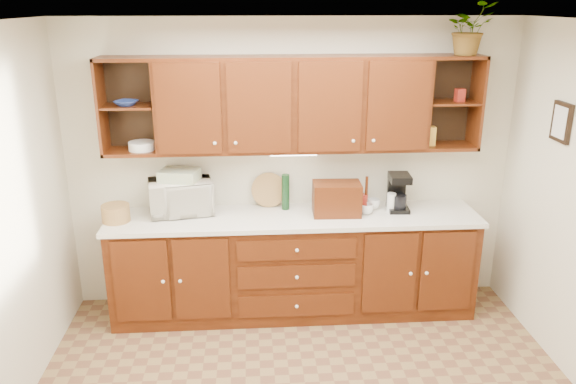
{
  "coord_description": "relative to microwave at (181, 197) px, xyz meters",
  "views": [
    {
      "loc": [
        -0.37,
        -3.12,
        2.71
      ],
      "look_at": [
        -0.07,
        1.15,
        1.26
      ],
      "focal_mm": 35.0,
      "sensor_mm": 36.0,
      "label": 1
    }
  ],
  "objects": [
    {
      "name": "ceiling",
      "position": [
        0.99,
        -1.57,
        1.51
      ],
      "size": [
        4.0,
        4.0,
        0.0
      ],
      "primitive_type": "plane",
      "rotation": [
        3.14,
        0.0,
        0.0
      ],
      "color": "white",
      "rests_on": "back_wall"
    },
    {
      "name": "back_wall",
      "position": [
        0.99,
        0.18,
        0.21
      ],
      "size": [
        4.0,
        0.0,
        4.0
      ],
      "primitive_type": "plane",
      "rotation": [
        1.57,
        0.0,
        0.0
      ],
      "color": "beige",
      "rests_on": "floor"
    },
    {
      "name": "base_cabinets",
      "position": [
        0.99,
        -0.12,
        -0.64
      ],
      "size": [
        3.2,
        0.6,
        0.9
      ],
      "primitive_type": "cube",
      "color": "#341305",
      "rests_on": "floor"
    },
    {
      "name": "countertop",
      "position": [
        0.99,
        -0.13,
        -0.17
      ],
      "size": [
        3.24,
        0.64,
        0.04
      ],
      "primitive_type": "cube",
      "color": "white",
      "rests_on": "base_cabinets"
    },
    {
      "name": "upper_cabinets",
      "position": [
        1.0,
        0.02,
        0.8
      ],
      "size": [
        3.2,
        0.33,
        0.8
      ],
      "color": "#341305",
      "rests_on": "back_wall"
    },
    {
      "name": "undercabinet_light",
      "position": [
        0.99,
        -0.04,
        0.38
      ],
      "size": [
        0.4,
        0.05,
        0.02
      ],
      "primitive_type": "cube",
      "color": "white",
      "rests_on": "upper_cabinets"
    },
    {
      "name": "framed_picture",
      "position": [
        2.97,
        -0.67,
        0.76
      ],
      "size": [
        0.03,
        0.24,
        0.3
      ],
      "primitive_type": "cube",
      "color": "black",
      "rests_on": "right_wall"
    },
    {
      "name": "wicker_basket",
      "position": [
        -0.53,
        -0.17,
        -0.08
      ],
      "size": [
        0.27,
        0.27,
        0.15
      ],
      "primitive_type": "cylinder",
      "rotation": [
        0.0,
        0.0,
        0.15
      ],
      "color": "#9F7342",
      "rests_on": "countertop"
    },
    {
      "name": "microwave",
      "position": [
        0.0,
        0.0,
        0.0
      ],
      "size": [
        0.6,
        0.46,
        0.3
      ],
      "primitive_type": "imported",
      "rotation": [
        0.0,
        0.0,
        0.19
      ],
      "color": "#F0E6CF",
      "rests_on": "countertop"
    },
    {
      "name": "towel_stack",
      "position": [
        0.0,
        0.0,
        0.2
      ],
      "size": [
        0.37,
        0.3,
        0.1
      ],
      "primitive_type": "cube",
      "rotation": [
        0.0,
        0.0,
        -0.23
      ],
      "color": "#EEDC70",
      "rests_on": "microwave"
    },
    {
      "name": "wine_bottle",
      "position": [
        0.92,
        0.03,
        0.01
      ],
      "size": [
        0.09,
        0.09,
        0.32
      ],
      "primitive_type": "cylinder",
      "rotation": [
        0.0,
        0.0,
        0.4
      ],
      "color": "black",
      "rests_on": "countertop"
    },
    {
      "name": "woven_tray",
      "position": [
        0.78,
        0.12,
        -0.14
      ],
      "size": [
        0.32,
        0.1,
        0.31
      ],
      "primitive_type": "cylinder",
      "rotation": [
        1.36,
        0.0,
        -0.05
      ],
      "color": "#9F7342",
      "rests_on": "countertop"
    },
    {
      "name": "bread_box",
      "position": [
        1.36,
        -0.13,
        -0.01
      ],
      "size": [
        0.42,
        0.27,
        0.29
      ],
      "primitive_type": "cube",
      "rotation": [
        0.0,
        0.0,
        -0.03
      ],
      "color": "#341305",
      "rests_on": "countertop"
    },
    {
      "name": "mug_tree",
      "position": [
        1.63,
        -0.06,
        -0.1
      ],
      "size": [
        0.3,
        0.29,
        0.32
      ],
      "rotation": [
        0.0,
        0.0,
        0.43
      ],
      "color": "#341305",
      "rests_on": "countertop"
    },
    {
      "name": "canister_red",
      "position": [
        1.6,
        -0.06,
        -0.07
      ],
      "size": [
        0.12,
        0.12,
        0.15
      ],
      "primitive_type": "cylinder",
      "rotation": [
        0.0,
        0.0,
        0.17
      ],
      "color": "maroon",
      "rests_on": "countertop"
    },
    {
      "name": "canister_white",
      "position": [
        1.85,
        -0.09,
        -0.07
      ],
      "size": [
        0.08,
        0.08,
        0.17
      ],
      "primitive_type": "cylinder",
      "rotation": [
        0.0,
        0.0,
        -0.08
      ],
      "color": "white",
      "rests_on": "countertop"
    },
    {
      "name": "canister_yellow",
      "position": [
        1.43,
        -0.07,
        -0.09
      ],
      "size": [
        0.12,
        0.12,
        0.11
      ],
      "primitive_type": "cylinder",
      "rotation": [
        0.0,
        0.0,
        -0.39
      ],
      "color": "gold",
      "rests_on": "countertop"
    },
    {
      "name": "coffee_maker",
      "position": [
        1.92,
        -0.05,
        0.01
      ],
      "size": [
        0.19,
        0.24,
        0.33
      ],
      "rotation": [
        0.0,
        0.0,
        -0.07
      ],
      "color": "black",
      "rests_on": "countertop"
    },
    {
      "name": "bowl_stack",
      "position": [
        -0.39,
        -0.02,
        0.83
      ],
      "size": [
        0.24,
        0.24,
        0.04
      ],
      "primitive_type": "imported",
      "rotation": [
        0.0,
        0.0,
        -0.4
      ],
      "color": "navy",
      "rests_on": "upper_cabinets"
    },
    {
      "name": "plate_stack",
      "position": [
        -0.3,
        -0.0,
        0.47
      ],
      "size": [
        0.28,
        0.28,
        0.07
      ],
      "primitive_type": "cylinder",
      "rotation": [
        0.0,
        0.0,
        0.29
      ],
      "color": "white",
      "rests_on": "upper_cabinets"
    },
    {
      "name": "pantry_box_yellow",
      "position": [
        2.18,
        -0.02,
        0.51
      ],
      "size": [
        0.1,
        0.08,
        0.17
      ],
      "primitive_type": "cube",
      "rotation": [
        0.0,
        0.0,
        0.06
      ],
      "color": "gold",
      "rests_on": "upper_cabinets"
    },
    {
      "name": "pantry_box_red",
      "position": [
        2.41,
        -0.01,
        0.87
      ],
      "size": [
        0.08,
        0.07,
        0.11
      ],
      "primitive_type": "cube",
      "rotation": [
        0.0,
        0.0,
        0.15
      ],
      "color": "maroon",
      "rests_on": "upper_cabinets"
    },
    {
      "name": "potted_plant",
      "position": [
        2.42,
        -0.04,
        1.41
      ],
      "size": [
        0.46,
        0.42,
        0.43
      ],
      "primitive_type": "imported",
      "rotation": [
        0.0,
        0.0,
        0.26
      ],
      "color": "#999999",
      "rests_on": "upper_cabinets"
    }
  ]
}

